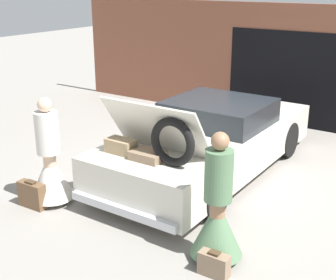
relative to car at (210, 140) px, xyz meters
The scene contains 7 objects.
ground_plane 0.59m from the car, behind, with size 40.00×40.00×0.00m, color gray.
garage_wall_back 3.68m from the car, 90.03° to the left, with size 12.00×0.14×2.80m.
car is the anchor object (origin of this frame).
person_left 2.84m from the car, 120.56° to the right, with size 0.68×0.68×1.69m.
person_right 2.80m from the car, 59.06° to the right, with size 0.65×0.65×1.68m.
suitcase_beside_left_person 3.19m from the car, 119.58° to the right, with size 0.47×0.18×0.43m.
suitcase_beside_right_person 3.19m from the car, 59.74° to the right, with size 0.37×0.17×0.32m.
Camera 1 is at (3.79, -6.93, 3.35)m, focal length 50.00 mm.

